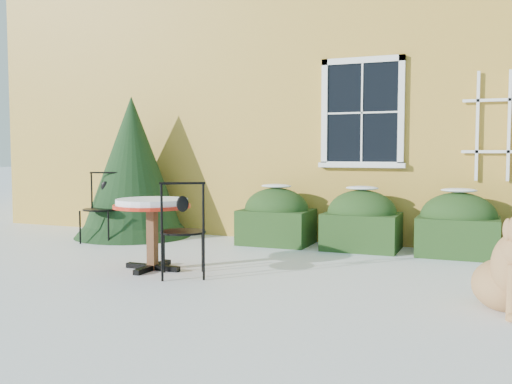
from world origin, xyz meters
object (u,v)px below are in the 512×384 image
at_px(evergreen_shrub, 132,180).
at_px(bistro_table, 152,211).
at_px(patio_chair_near, 183,229).
at_px(patio_chair_far, 101,207).

bearing_deg(evergreen_shrub, bistro_table, -51.00).
height_order(patio_chair_near, patio_chair_far, patio_chair_far).
xyz_separation_m(bistro_table, patio_chair_near, (0.54, -0.22, -0.17)).
bearing_deg(patio_chair_far, bistro_table, -53.52).
bearing_deg(bistro_table, patio_chair_far, 141.28).
bearing_deg(patio_chair_near, bistro_table, -51.06).
distance_m(evergreen_shrub, patio_chair_near, 3.36).
relative_size(bistro_table, patio_chair_far, 0.84).
xyz_separation_m(evergreen_shrub, bistro_table, (1.78, -2.19, -0.23)).
height_order(evergreen_shrub, patio_chair_far, evergreen_shrub).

